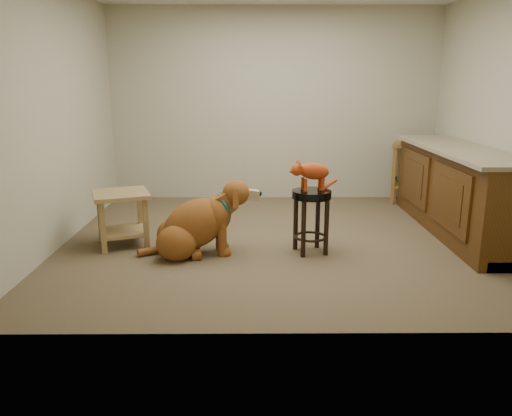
{
  "coord_description": "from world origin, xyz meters",
  "views": [
    {
      "loc": [
        -0.31,
        -5.0,
        1.62
      ],
      "look_at": [
        -0.28,
        -0.39,
        0.45
      ],
      "focal_mm": 35.0,
      "sensor_mm": 36.0,
      "label": 1
    }
  ],
  "objects_px": {
    "padded_stool": "(311,209)",
    "wood_stool": "(408,172)",
    "golden_retriever": "(196,225)",
    "tabby_kitten": "(311,172)",
    "side_table": "(122,210)"
  },
  "relations": [
    {
      "from": "tabby_kitten",
      "to": "golden_retriever",
      "type": "bearing_deg",
      "value": 168.33
    },
    {
      "from": "wood_stool",
      "to": "golden_retriever",
      "type": "xyz_separation_m",
      "value": [
        -2.66,
        -2.09,
        -0.14
      ]
    },
    {
      "from": "padded_stool",
      "to": "golden_retriever",
      "type": "relative_size",
      "value": 0.51
    },
    {
      "from": "padded_stool",
      "to": "golden_retriever",
      "type": "distance_m",
      "value": 1.11
    },
    {
      "from": "golden_retriever",
      "to": "tabby_kitten",
      "type": "xyz_separation_m",
      "value": [
        1.09,
        0.04,
        0.51
      ]
    },
    {
      "from": "padded_stool",
      "to": "tabby_kitten",
      "type": "distance_m",
      "value": 0.36
    },
    {
      "from": "wood_stool",
      "to": "padded_stool",
      "type": "bearing_deg",
      "value": -127.29
    },
    {
      "from": "golden_retriever",
      "to": "tabby_kitten",
      "type": "relative_size",
      "value": 2.47
    },
    {
      "from": "padded_stool",
      "to": "tabby_kitten",
      "type": "relative_size",
      "value": 1.27
    },
    {
      "from": "side_table",
      "to": "tabby_kitten",
      "type": "bearing_deg",
      "value": -7.24
    },
    {
      "from": "side_table",
      "to": "golden_retriever",
      "type": "distance_m",
      "value": 0.83
    },
    {
      "from": "tabby_kitten",
      "to": "side_table",
      "type": "bearing_deg",
      "value": 158.92
    },
    {
      "from": "wood_stool",
      "to": "side_table",
      "type": "relative_size",
      "value": 1.19
    },
    {
      "from": "wood_stool",
      "to": "tabby_kitten",
      "type": "bearing_deg",
      "value": -127.47
    },
    {
      "from": "padded_stool",
      "to": "wood_stool",
      "type": "relative_size",
      "value": 0.76
    }
  ]
}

